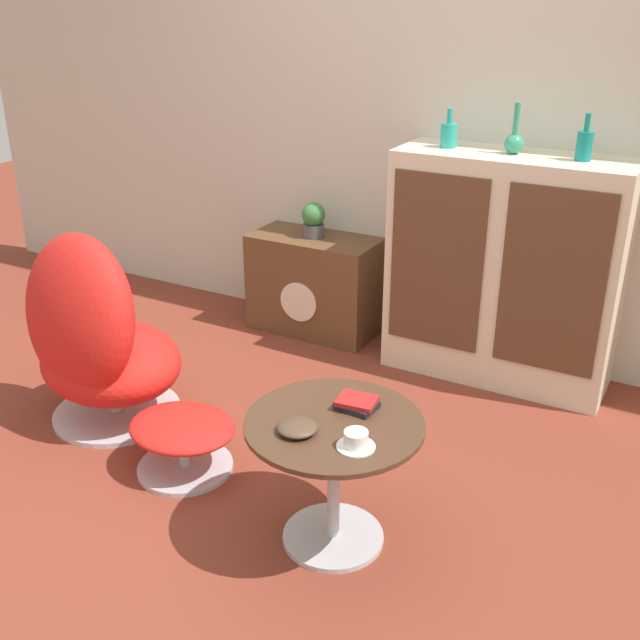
{
  "coord_description": "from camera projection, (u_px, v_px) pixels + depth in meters",
  "views": [
    {
      "loc": [
        1.4,
        -2.01,
        1.82
      ],
      "look_at": [
        -0.0,
        0.51,
        0.55
      ],
      "focal_mm": 42.0,
      "sensor_mm": 36.0,
      "label": 1
    }
  ],
  "objects": [
    {
      "name": "ground_plane",
      "position": [
        258.0,
        492.0,
        2.96
      ],
      "size": [
        12.0,
        12.0,
        0.0
      ],
      "primitive_type": "plane",
      "color": "brown"
    },
    {
      "name": "wall_back",
      "position": [
        433.0,
        103.0,
        3.78
      ],
      "size": [
        6.4,
        0.06,
        2.6
      ],
      "color": "beige",
      "rests_on": "ground_plane"
    },
    {
      "name": "sideboard",
      "position": [
        504.0,
        270.0,
        3.66
      ],
      "size": [
        1.1,
        0.42,
        1.13
      ],
      "color": "beige",
      "rests_on": "ground_plane"
    },
    {
      "name": "tv_console",
      "position": [
        315.0,
        284.0,
        4.28
      ],
      "size": [
        0.72,
        0.37,
        0.56
      ],
      "color": "brown",
      "rests_on": "ground_plane"
    },
    {
      "name": "egg_chair",
      "position": [
        96.0,
        340.0,
        3.3
      ],
      "size": [
        0.81,
        0.77,
        0.93
      ],
      "color": "#B7B7BC",
      "rests_on": "ground_plane"
    },
    {
      "name": "ottoman",
      "position": [
        183.0,
        434.0,
        3.04
      ],
      "size": [
        0.45,
        0.39,
        0.24
      ],
      "color": "#B7B7BC",
      "rests_on": "ground_plane"
    },
    {
      "name": "coffee_table",
      "position": [
        334.0,
        459.0,
        2.58
      ],
      "size": [
        0.61,
        0.61,
        0.49
      ],
      "color": "#B7B7BC",
      "rests_on": "ground_plane"
    },
    {
      "name": "vase_leftmost",
      "position": [
        449.0,
        134.0,
        3.56
      ],
      "size": [
        0.08,
        0.08,
        0.18
      ],
      "color": "teal",
      "rests_on": "sideboard"
    },
    {
      "name": "vase_inner_left",
      "position": [
        514.0,
        141.0,
        3.42
      ],
      "size": [
        0.09,
        0.09,
        0.23
      ],
      "color": "#2D8E6B",
      "rests_on": "sideboard"
    },
    {
      "name": "vase_inner_right",
      "position": [
        584.0,
        145.0,
        3.28
      ],
      "size": [
        0.07,
        0.07,
        0.21
      ],
      "color": "#147A75",
      "rests_on": "sideboard"
    },
    {
      "name": "potted_plant",
      "position": [
        314.0,
        220.0,
        4.13
      ],
      "size": [
        0.13,
        0.13,
        0.2
      ],
      "color": "#4C4C51",
      "rests_on": "tv_console"
    },
    {
      "name": "teacup",
      "position": [
        356.0,
        441.0,
        2.36
      ],
      "size": [
        0.13,
        0.13,
        0.06
      ],
      "color": "white",
      "rests_on": "coffee_table"
    },
    {
      "name": "book_stack",
      "position": [
        357.0,
        403.0,
        2.59
      ],
      "size": [
        0.14,
        0.12,
        0.04
      ],
      "color": "black",
      "rests_on": "coffee_table"
    },
    {
      "name": "bowl",
      "position": [
        297.0,
        427.0,
        2.45
      ],
      "size": [
        0.13,
        0.13,
        0.04
      ],
      "color": "#4C3828",
      "rests_on": "coffee_table"
    }
  ]
}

